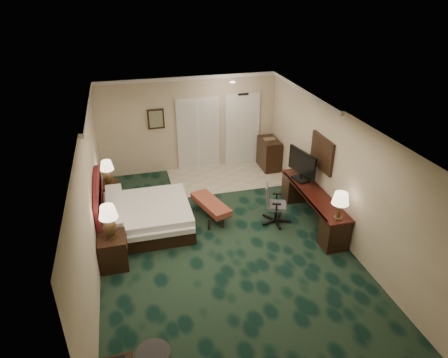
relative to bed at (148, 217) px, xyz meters
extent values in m
cube|color=black|center=(1.47, -0.91, -0.30)|extent=(5.00, 7.50, 0.00)
cube|color=white|center=(1.47, -0.91, 2.40)|extent=(5.00, 7.50, 0.00)
cube|color=tan|center=(1.47, 2.84, 1.05)|extent=(5.00, 0.00, 2.70)
cube|color=tan|center=(1.47, -4.66, 1.05)|extent=(5.00, 0.00, 2.70)
cube|color=tan|center=(-1.03, -0.91, 1.05)|extent=(0.00, 7.50, 2.70)
cube|color=tan|center=(3.97, -0.91, 1.05)|extent=(0.00, 7.50, 2.70)
cube|color=#BBB39D|center=(2.37, 1.99, -0.29)|extent=(3.20, 1.70, 0.01)
cube|color=silver|center=(3.02, 2.81, 0.75)|extent=(1.02, 0.06, 2.18)
cube|color=silver|center=(1.72, 2.80, 0.75)|extent=(1.20, 0.06, 2.10)
cube|color=#495B50|center=(0.57, 2.80, 1.30)|extent=(0.45, 0.06, 0.55)
cube|color=white|center=(3.93, -0.31, 1.25)|extent=(0.05, 0.95, 0.75)
cube|color=silver|center=(0.00, 0.00, 0.00)|extent=(1.86, 1.73, 0.59)
cube|color=black|center=(-0.75, -1.10, 0.03)|extent=(0.52, 0.60, 0.65)
cube|color=black|center=(-0.79, 1.33, -0.02)|extent=(0.44, 0.51, 0.55)
cube|color=brown|center=(1.46, 0.12, -0.09)|extent=(0.77, 1.29, 0.41)
cube|color=black|center=(3.67, -0.62, 0.07)|extent=(0.55, 2.55, 0.74)
cube|color=black|center=(3.64, 0.04, 0.81)|extent=(0.28, 0.95, 0.74)
cube|color=black|center=(3.69, 2.29, 0.15)|extent=(0.47, 0.84, 0.89)
camera|label=1|loc=(-0.22, -7.66, 4.83)|focal=32.00mm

